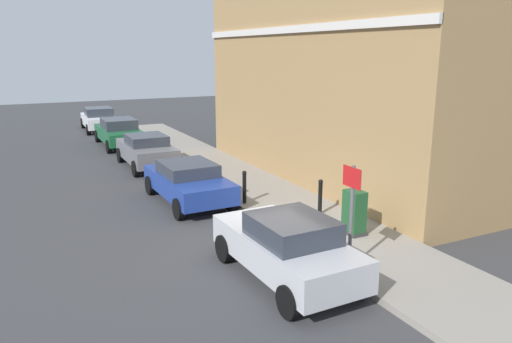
{
  "coord_description": "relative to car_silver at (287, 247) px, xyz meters",
  "views": [
    {
      "loc": [
        -5.55,
        -10.3,
        4.76
      ],
      "look_at": [
        0.92,
        2.66,
        1.2
      ],
      "focal_mm": 34.5,
      "sensor_mm": 36.0,
      "label": 1
    }
  ],
  "objects": [
    {
      "name": "utility_cabinet",
      "position": [
        2.71,
        1.24,
        -0.06
      ],
      "size": [
        0.46,
        0.61,
        1.15
      ],
      "color": "#1E4C28",
      "rests_on": "sidewalk"
    },
    {
      "name": "car_green",
      "position": [
        -0.09,
        17.02,
        -0.01
      ],
      "size": [
        1.88,
        4.43,
        1.42
      ],
      "rotation": [
        0.0,
        0.0,
        1.57
      ],
      "color": "#195933",
      "rests_on": "ground"
    },
    {
      "name": "bollard_near_cabinet",
      "position": [
        2.81,
        2.95,
        -0.04
      ],
      "size": [
        0.14,
        0.14,
        1.04
      ],
      "color": "black",
      "rests_on": "sidewalk"
    },
    {
      "name": "car_blue",
      "position": [
        -0.07,
        6.21,
        -0.05
      ],
      "size": [
        1.99,
        4.07,
        1.31
      ],
      "rotation": [
        0.0,
        0.0,
        1.6
      ],
      "color": "navy",
      "rests_on": "ground"
    },
    {
      "name": "car_white",
      "position": [
        -0.16,
        22.67,
        -0.01
      ],
      "size": [
        1.97,
        4.09,
        1.42
      ],
      "rotation": [
        0.0,
        0.0,
        1.54
      ],
      "color": "silver",
      "rests_on": "ground"
    },
    {
      "name": "sidewalk",
      "position": [
        2.44,
        7.92,
        -0.67
      ],
      "size": [
        2.78,
        30.0,
        0.15
      ],
      "primitive_type": "cube",
      "color": "gray",
      "rests_on": "ground"
    },
    {
      "name": "ground",
      "position": [
        0.64,
        1.92,
        -0.74
      ],
      "size": [
        80.0,
        80.0,
        0.0
      ],
      "primitive_type": "plane",
      "color": "#38383A"
    },
    {
      "name": "car_grey",
      "position": [
        -0.03,
        11.69,
        -0.01
      ],
      "size": [
        1.84,
        3.97,
        1.39
      ],
      "rotation": [
        0.0,
        0.0,
        1.57
      ],
      "color": "slate",
      "rests_on": "ground"
    },
    {
      "name": "street_sign",
      "position": [
        1.32,
        -0.41,
        0.92
      ],
      "size": [
        0.08,
        0.6,
        2.3
      ],
      "color": "#59595B",
      "rests_on": "sidewalk"
    },
    {
      "name": "bollard_far_kerb",
      "position": [
        1.3,
        4.88,
        -0.04
      ],
      "size": [
        0.14,
        0.14,
        1.04
      ],
      "color": "black",
      "rests_on": "sidewalk"
    },
    {
      "name": "car_silver",
      "position": [
        0.0,
        0.0,
        0.0
      ],
      "size": [
        1.88,
        3.97,
        1.45
      ],
      "rotation": [
        0.0,
        0.0,
        1.6
      ],
      "color": "#B7B7BC",
      "rests_on": "ground"
    },
    {
      "name": "corner_building",
      "position": [
        7.52,
        6.71,
        3.94
      ],
      "size": [
        7.46,
        13.58,
        9.37
      ],
      "color": "#9E7A4C",
      "rests_on": "ground"
    }
  ]
}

